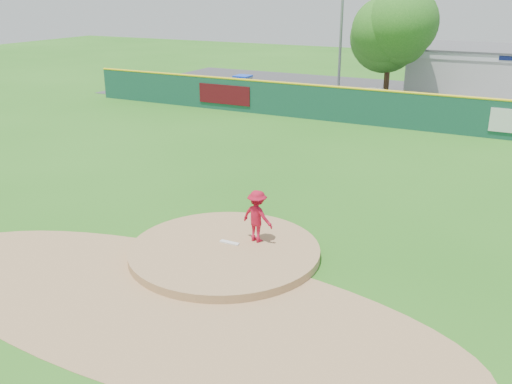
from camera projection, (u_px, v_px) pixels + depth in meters
The scene contains 12 objects.
ground at pixel (225, 255), 16.48m from camera, with size 120.00×120.00×0.00m, color #286B19.
pitchers_mound at pixel (225, 255), 16.48m from camera, with size 5.50×5.50×0.50m, color #9E774C.
pitching_rubber at pixel (230, 243), 16.64m from camera, with size 0.60×0.15×0.04m, color white.
infield_dirt_arc at pixel (163, 303), 13.96m from camera, with size 15.40×15.40×0.01m, color #9E774C.
parking_lot at pixel (421, 100), 39.12m from camera, with size 44.00×16.00×0.02m, color #38383A.
pitcher at pixel (257, 216), 16.56m from camera, with size 1.01×0.58×1.56m, color #AC0E28.
van at pixel (380, 98), 36.25m from camera, with size 2.09×4.53×1.26m, color white.
fence_banners at pixel (359, 107), 31.88m from camera, with size 20.97×0.04×1.20m.
playground_slide at pixel (242, 87), 39.13m from camera, with size 1.06×2.99×1.65m.
outfield_fence at pixel (389, 108), 31.21m from camera, with size 40.00×0.14×2.07m.
deciduous_tree at pixel (390, 33), 36.76m from camera, with size 5.60×5.60×7.36m.
light_pole_left at pixel (342, 7), 39.64m from camera, with size 1.75×0.25×11.00m.
Camera 1 is at (7.58, -12.86, 7.29)m, focal length 40.00 mm.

